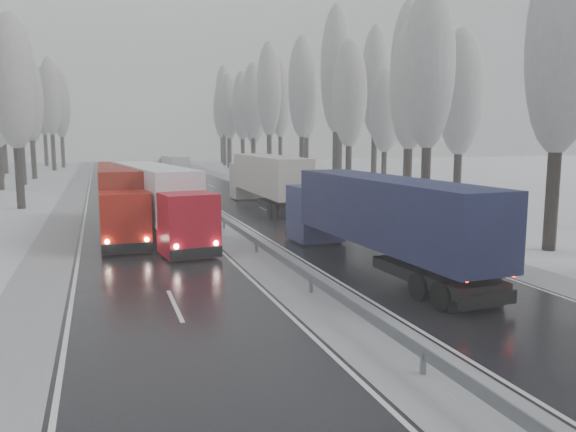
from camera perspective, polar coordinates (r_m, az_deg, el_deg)
carriageway_right at (r=40.40m, az=0.18°, el=-0.48°), size 7.50×200.00×0.03m
carriageway_left at (r=38.36m, az=-14.84°, el=-1.21°), size 7.50×200.00×0.03m
median_slush at (r=39.04m, az=-7.14°, el=-0.83°), size 3.00×200.00×0.04m
shoulder_right at (r=42.23m, az=6.55°, el=-0.14°), size 2.40×200.00×0.04m
shoulder_left at (r=38.38m, az=-22.24°, el=-1.54°), size 2.40×200.00×0.04m
median_guardrail at (r=38.94m, az=-7.15°, el=0.00°), size 0.12×200.00×0.76m
tree_16 at (r=32.95m, az=26.10°, el=15.35°), size 3.60×3.60×16.53m
tree_18 at (r=41.53m, az=14.16°, el=14.31°), size 3.60×3.60×16.58m
tree_19 at (r=47.79m, az=17.15°, el=11.81°), size 3.60×3.60×14.57m
tree_20 at (r=50.14m, az=12.34°, el=12.63°), size 3.60×3.60×15.71m
tree_21 at (r=54.88m, az=12.25°, el=14.17°), size 3.60×3.60×18.62m
tree_22 at (r=58.97m, az=6.27°, el=12.16°), size 3.60×3.60×15.86m
tree_23 at (r=65.26m, az=9.84°, el=10.40°), size 3.60×3.60×13.55m
tree_24 at (r=64.52m, az=4.95°, el=14.46°), size 3.60×3.60×20.49m
tree_25 at (r=71.00m, az=8.88°, el=13.27°), size 3.60×3.60×19.44m
tree_26 at (r=73.77m, az=1.44°, el=12.84°), size 3.60×3.60×18.78m
tree_27 at (r=80.09m, az=5.35°, el=11.91°), size 3.60×3.60×17.62m
tree_28 at (r=83.54m, az=-1.95°, el=12.66°), size 3.60×3.60×19.62m
tree_29 at (r=89.60m, az=1.92°, el=11.74°), size 3.60×3.60×18.11m
tree_30 at (r=92.88m, az=-3.57°, el=11.50°), size 3.60×3.60×17.86m
tree_31 at (r=98.41m, az=-0.80°, el=11.60°), size 3.60×3.60×18.58m
tree_32 at (r=100.13m, az=-4.67°, el=11.06°), size 3.60×3.60×17.33m
tree_33 at (r=104.71m, az=-3.51°, el=9.89°), size 3.60×3.60×14.33m
tree_34 at (r=106.84m, az=-6.09°, el=10.96°), size 3.60×3.60×17.63m
tree_35 at (r=113.06m, az=-1.90°, el=11.04°), size 3.60×3.60×18.25m
tree_36 at (r=116.81m, az=-6.54°, el=11.52°), size 3.60×3.60×20.23m
tree_37 at (r=122.22m, az=-3.67°, el=10.25°), size 3.60×3.60×16.37m
tree_38 at (r=127.41m, az=-6.79°, el=10.59°), size 3.60×3.60×17.97m
tree_39 at (r=131.87m, az=-5.93°, el=10.02°), size 3.60×3.60×16.19m
tree_62 at (r=52.10m, az=-26.14°, el=12.05°), size 3.60×3.60×16.04m
tree_68 at (r=77.58m, az=-25.71°, el=10.82°), size 3.60×3.60×16.65m
tree_70 at (r=87.57m, az=-24.75°, el=10.67°), size 3.60×3.60×17.09m
tree_72 at (r=97.07m, az=-25.68°, el=9.54°), size 3.60×3.60×15.11m
tree_73 at (r=101.46m, az=-27.10°, el=10.12°), size 3.60×3.60×17.22m
tree_74 at (r=107.60m, az=-23.01°, el=11.04°), size 3.60×3.60×19.68m
tree_76 at (r=116.85m, az=-22.14°, el=10.45°), size 3.60×3.60×18.55m
tree_77 at (r=121.17m, az=-24.64°, el=8.94°), size 3.60×3.60×14.32m
tree_78 at (r=123.69m, az=-23.63°, el=10.51°), size 3.60×3.60×19.55m
tree_79 at (r=127.85m, az=-24.69°, el=9.64°), size 3.60×3.60×17.07m
truck_blue_box at (r=26.08m, az=8.82°, el=0.12°), size 3.38×16.65×4.24m
truck_cream_box at (r=47.52m, az=-2.30°, el=3.94°), size 2.84×17.33×4.43m
box_truck_distant at (r=84.56m, az=-11.53°, el=4.96°), size 3.60×8.62×3.12m
truck_red_white at (r=34.85m, az=-13.22°, el=2.02°), size 4.74×16.72×4.25m
truck_red_red at (r=37.13m, az=-16.64°, el=2.16°), size 2.66×16.19×4.14m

